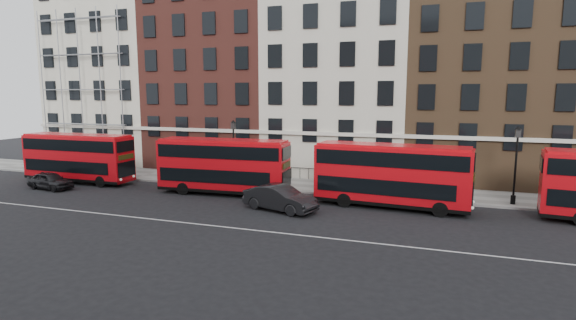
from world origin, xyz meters
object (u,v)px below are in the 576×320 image
(car_front, at_px, (280,198))
(bus_c, at_px, (391,174))
(bus_a, at_px, (78,157))
(bus_b, at_px, (223,165))
(car_rear, at_px, (50,181))

(car_front, bearing_deg, bus_c, -48.53)
(bus_a, xyz_separation_m, bus_c, (26.41, 0.00, 0.05))
(bus_b, height_order, bus_c, bus_c)
(bus_a, distance_m, car_rear, 3.33)
(bus_c, xyz_separation_m, car_front, (-6.76, -3.11, -1.46))
(bus_c, bearing_deg, bus_b, -175.56)
(bus_c, bearing_deg, bus_a, -175.57)
(bus_b, relative_size, bus_c, 0.98)
(bus_a, height_order, bus_b, bus_b)
(car_rear, bearing_deg, car_front, -84.28)
(bus_c, height_order, car_rear, bus_c)
(bus_a, bearing_deg, car_front, -9.11)
(bus_b, distance_m, car_rear, 14.39)
(bus_a, xyz_separation_m, bus_b, (13.89, -0.00, 0.02))
(bus_a, distance_m, car_front, 19.95)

